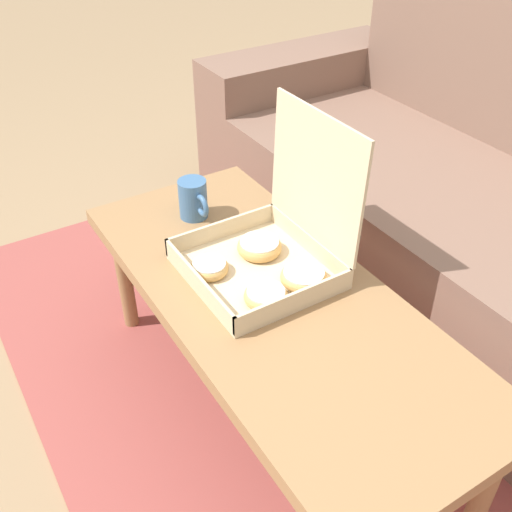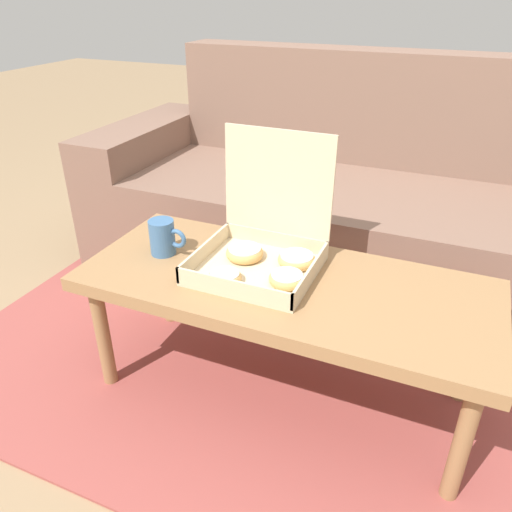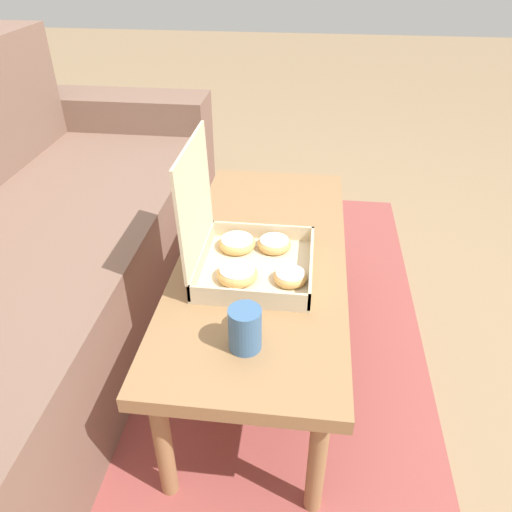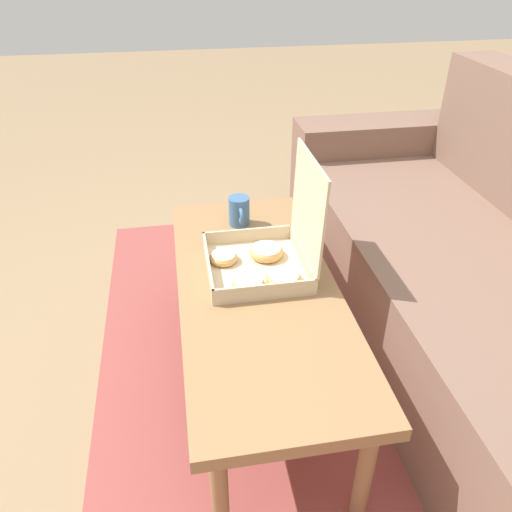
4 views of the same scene
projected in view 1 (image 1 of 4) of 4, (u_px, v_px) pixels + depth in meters
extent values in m
plane|color=#937756|center=(276.00, 410.00, 1.63)|extent=(12.00, 12.00, 0.00)
cube|color=#994742|center=(361.00, 365.00, 1.75)|extent=(2.33, 1.74, 0.01)
cube|color=#7A5B4C|center=(464.00, 268.00, 1.78)|extent=(1.73, 0.63, 0.44)
cube|color=#7A5B4C|center=(300.00, 121.00, 2.45)|extent=(0.24, 0.83, 0.58)
cube|color=#997047|center=(273.00, 302.00, 1.38)|extent=(1.16, 0.49, 0.04)
cylinder|color=#997047|center=(125.00, 278.00, 1.78)|extent=(0.04, 0.04, 0.38)
cylinder|color=#997047|center=(232.00, 241.00, 1.94)|extent=(0.04, 0.04, 0.38)
cylinder|color=#997047|center=(485.00, 489.00, 1.23)|extent=(0.04, 0.04, 0.38)
cube|color=beige|center=(256.00, 271.00, 1.44)|extent=(0.34, 0.31, 0.01)
cube|color=beige|center=(199.00, 284.00, 1.35)|extent=(0.34, 0.01, 0.05)
cube|color=beige|center=(308.00, 242.00, 1.48)|extent=(0.34, 0.01, 0.05)
cube|color=beige|center=(222.00, 229.00, 1.53)|extent=(0.01, 0.31, 0.05)
cube|color=beige|center=(296.00, 301.00, 1.31)|extent=(0.01, 0.31, 0.05)
cube|color=beige|center=(316.00, 177.00, 1.38)|extent=(0.34, 0.02, 0.31)
torus|color=tan|center=(209.00, 268.00, 1.42)|extent=(0.09, 0.09, 0.03)
cylinder|color=white|center=(209.00, 265.00, 1.41)|extent=(0.08, 0.08, 0.01)
torus|color=tan|center=(259.00, 247.00, 1.48)|extent=(0.11, 0.11, 0.03)
cylinder|color=white|center=(259.00, 244.00, 1.47)|extent=(0.10, 0.10, 0.02)
torus|color=tan|center=(266.00, 296.00, 1.33)|extent=(0.10, 0.10, 0.03)
cylinder|color=white|center=(266.00, 293.00, 1.33)|extent=(0.09, 0.09, 0.01)
torus|color=tan|center=(304.00, 277.00, 1.39)|extent=(0.11, 0.11, 0.03)
cylinder|color=white|center=(304.00, 274.00, 1.38)|extent=(0.10, 0.10, 0.01)
cylinder|color=#3D6693|center=(193.00, 199.00, 1.61)|extent=(0.08, 0.08, 0.11)
torus|color=#3D6693|center=(202.00, 206.00, 1.57)|extent=(0.06, 0.01, 0.06)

